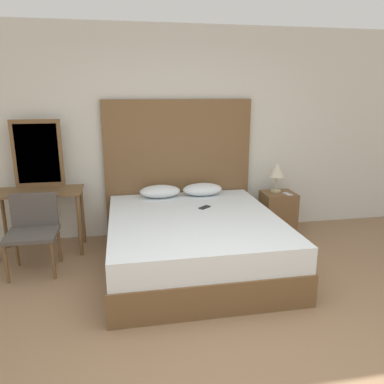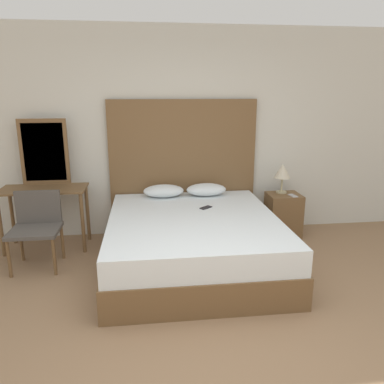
{
  "view_description": "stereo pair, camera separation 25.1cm",
  "coord_description": "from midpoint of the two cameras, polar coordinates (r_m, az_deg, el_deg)",
  "views": [
    {
      "loc": [
        -0.69,
        -2.14,
        1.89
      ],
      "look_at": [
        0.04,
        1.73,
        0.83
      ],
      "focal_mm": 35.0,
      "sensor_mm": 36.0,
      "label": 1
    },
    {
      "loc": [
        -0.45,
        -2.18,
        1.89
      ],
      "look_at": [
        0.04,
        1.73,
        0.83
      ],
      "focal_mm": 35.0,
      "sensor_mm": 36.0,
      "label": 2
    }
  ],
  "objects": [
    {
      "name": "nightstand",
      "position": [
        5.19,
        11.58,
        -3.19
      ],
      "size": [
        0.43,
        0.38,
        0.58
      ],
      "color": "brown",
      "rests_on": "ground_plane"
    },
    {
      "name": "pillow_right",
      "position": [
        4.87,
        0.13,
        0.4
      ],
      "size": [
        0.52,
        0.31,
        0.16
      ],
      "color": "silver",
      "rests_on": "bed"
    },
    {
      "name": "table_lamp",
      "position": [
        5.11,
        11.43,
        3.18
      ],
      "size": [
        0.21,
        0.21,
        0.39
      ],
      "color": "tan",
      "rests_on": "nightstand"
    },
    {
      "name": "headboard",
      "position": [
        5.0,
        -3.5,
        3.61
      ],
      "size": [
        1.94,
        0.05,
        1.79
      ],
      "color": "brown",
      "rests_on": "ground_plane"
    },
    {
      "name": "pillow_left",
      "position": [
        4.8,
        -6.38,
        0.08
      ],
      "size": [
        0.52,
        0.31,
        0.16
      ],
      "color": "silver",
      "rests_on": "bed"
    },
    {
      "name": "chair",
      "position": [
        4.42,
        -24.58,
        -4.89
      ],
      "size": [
        0.51,
        0.47,
        0.82
      ],
      "color": "#4C4742",
      "rests_on": "ground_plane"
    },
    {
      "name": "wall_back",
      "position": [
        5.0,
        -4.12,
        8.85
      ],
      "size": [
        10.0,
        0.06,
        2.7
      ],
      "color": "silver",
      "rests_on": "ground_plane"
    },
    {
      "name": "vanity_desk",
      "position": [
        4.82,
        -23.73,
        -1.37
      ],
      "size": [
        1.01,
        0.48,
        0.76
      ],
      "color": "brown",
      "rests_on": "ground_plane"
    },
    {
      "name": "vanity_mirror",
      "position": [
        4.91,
        -23.86,
        5.37
      ],
      "size": [
        0.57,
        0.03,
        0.81
      ],
      "color": "brown",
      "rests_on": "vanity_desk"
    },
    {
      "name": "bed",
      "position": [
        4.16,
        -1.48,
        -7.59
      ],
      "size": [
        1.84,
        2.08,
        0.58
      ],
      "color": "brown",
      "rests_on": "ground_plane"
    },
    {
      "name": "phone_on_nightstand",
      "position": [
        5.06,
        12.98,
        -0.3
      ],
      "size": [
        0.09,
        0.16,
        0.01
      ],
      "color": "#B7B7BC",
      "rests_on": "nightstand"
    },
    {
      "name": "ground_plane",
      "position": [
        2.93,
        3.44,
        -25.12
      ],
      "size": [
        16.0,
        16.0,
        0.0
      ],
      "primitive_type": "plane",
      "color": "#8C6B4C"
    },
    {
      "name": "phone_on_bed",
      "position": [
        4.36,
        0.29,
        -2.36
      ],
      "size": [
        0.16,
        0.15,
        0.01
      ],
      "color": "black",
      "rests_on": "bed"
    }
  ]
}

